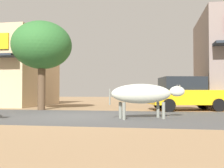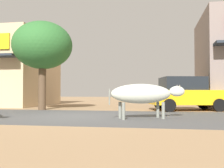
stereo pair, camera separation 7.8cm
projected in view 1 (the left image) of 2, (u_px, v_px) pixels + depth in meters
The scene contains 5 objects.
ground at pixel (73, 116), 9.96m from camera, with size 80.00×80.00×0.00m, color #A5825B.
asphalt_road at pixel (73, 116), 9.96m from camera, with size 72.00×5.90×0.00m, color #4F4F4F.
roadside_tree at pixel (42, 46), 13.47m from camera, with size 3.04×3.04×4.51m.
parked_hatchback_car at pixel (185, 93), 13.05m from camera, with size 3.92×2.62×1.64m.
cow_far_dark at pixel (144, 94), 8.96m from camera, with size 2.63×1.44×1.18m.
Camera 1 is at (3.14, -9.60, 0.90)m, focal length 42.33 mm.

